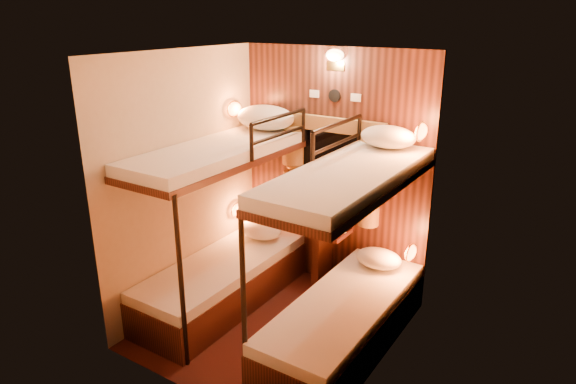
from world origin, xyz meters
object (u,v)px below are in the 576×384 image
Objects in this scene: bunk_right at (345,288)px; bottle_right at (332,219)px; bunk_left at (223,250)px; table at (322,250)px; bottle_left at (324,219)px.

bunk_right is 1.03m from bottle_right.
bottle_right is (0.72, 0.83, 0.20)m from bunk_left.
table is at bearing 50.33° from bunk_left.
bunk_right is 1.02m from table.
bottle_right is at bearing 29.44° from bottle_left.
bottle_left is at bearing 129.29° from bunk_right.
bunk_left reaches higher than bottle_left.
bunk_right is (1.30, 0.00, 0.00)m from bunk_left.
table is 0.33m from bottle_left.
bottle_left is at bearing 60.00° from table.
bottle_left is 0.08m from bottle_right.
bunk_left is 1.00× the size of bunk_right.
bunk_left is 8.26× the size of bottle_left.
table is 2.85× the size of bottle_left.
bottle_right is at bearing 124.67° from bunk_right.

